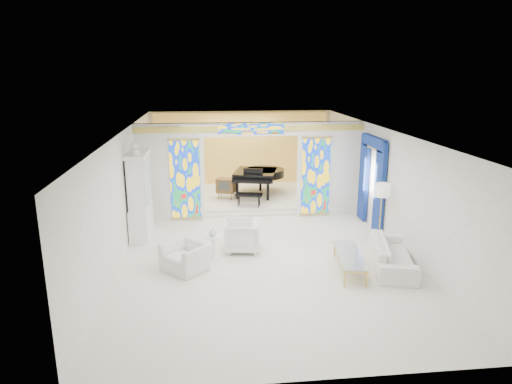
{
  "coord_description": "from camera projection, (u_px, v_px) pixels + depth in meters",
  "views": [
    {
      "loc": [
        -1.33,
        -11.77,
        4.51
      ],
      "look_at": [
        -0.04,
        0.2,
        1.3
      ],
      "focal_mm": 32.0,
      "sensor_mm": 36.0,
      "label": 1
    }
  ],
  "objects": [
    {
      "name": "gold_curtain_back",
      "position": [
        241.0,
        150.0,
        17.87
      ],
      "size": [
        6.7,
        0.1,
        2.9
      ],
      "primitive_type": "cube",
      "color": "#E5BF4F",
      "rests_on": "wall_back"
    },
    {
      "name": "wall_left",
      "position": [
        125.0,
        190.0,
        11.85
      ],
      "size": [
        0.02,
        12.0,
        3.0
      ],
      "primitive_type": "cube",
      "color": "silver",
      "rests_on": "floor"
    },
    {
      "name": "armchair_left",
      "position": [
        186.0,
        257.0,
        10.61
      ],
      "size": [
        1.31,
        1.31,
        0.64
      ],
      "primitive_type": "imported",
      "rotation": [
        0.0,
        0.0,
        -0.78
      ],
      "color": "white",
      "rests_on": "floor"
    },
    {
      "name": "side_table",
      "position": [
        213.0,
        243.0,
        11.25
      ],
      "size": [
        0.58,
        0.58,
        0.59
      ],
      "rotation": [
        0.0,
        0.0,
        -0.29
      ],
      "color": "white",
      "rests_on": "floor"
    },
    {
      "name": "tv_console",
      "position": [
        226.0,
        186.0,
        15.84
      ],
      "size": [
        0.73,
        0.62,
        0.71
      ],
      "rotation": [
        0.0,
        0.0,
        -0.38
      ],
      "color": "brown",
      "rests_on": "alcove_platform"
    },
    {
      "name": "floor",
      "position": [
        258.0,
        239.0,
        12.6
      ],
      "size": [
        12.0,
        12.0,
        0.0
      ],
      "primitive_type": "plane",
      "color": "white",
      "rests_on": "ground"
    },
    {
      "name": "grand_piano",
      "position": [
        259.0,
        174.0,
        16.34
      ],
      "size": [
        2.12,
        2.8,
        1.08
      ],
      "rotation": [
        0.0,
        0.0,
        -0.26
      ],
      "color": "black",
      "rests_on": "alcove_platform"
    },
    {
      "name": "vase",
      "position": [
        213.0,
        232.0,
        11.17
      ],
      "size": [
        0.23,
        0.23,
        0.21
      ],
      "primitive_type": "imported",
      "rotation": [
        0.0,
        0.0,
        -0.16
      ],
      "color": "white",
      "rests_on": "side_table"
    },
    {
      "name": "armchair_right",
      "position": [
        242.0,
        236.0,
        11.71
      ],
      "size": [
        0.98,
        0.96,
        0.8
      ],
      "primitive_type": "imported",
      "rotation": [
        0.0,
        0.0,
        -1.7
      ],
      "color": "white",
      "rests_on": "floor"
    },
    {
      "name": "wall_right",
      "position": [
        384.0,
        183.0,
        12.58
      ],
      "size": [
        0.02,
        12.0,
        3.0
      ],
      "primitive_type": "cube",
      "color": "silver",
      "rests_on": "floor"
    },
    {
      "name": "partition_wall",
      "position": [
        251.0,
        166.0,
        14.09
      ],
      "size": [
        7.0,
        0.22,
        3.0
      ],
      "color": "silver",
      "rests_on": "floor"
    },
    {
      "name": "sofa",
      "position": [
        393.0,
        254.0,
        10.74
      ],
      "size": [
        1.38,
        2.36,
        0.65
      ],
      "primitive_type": "imported",
      "rotation": [
        0.0,
        0.0,
        1.33
      ],
      "color": "white",
      "rests_on": "floor"
    },
    {
      "name": "stained_glass_left",
      "position": [
        185.0,
        180.0,
        13.87
      ],
      "size": [
        0.9,
        0.04,
        2.4
      ],
      "primitive_type": "cube",
      "color": "gold",
      "rests_on": "partition_wall"
    },
    {
      "name": "stained_glass_transom",
      "position": [
        251.0,
        129.0,
        13.69
      ],
      "size": [
        2.0,
        0.04,
        0.34
      ],
      "primitive_type": "cube",
      "color": "gold",
      "rests_on": "partition_wall"
    },
    {
      "name": "china_cabinet",
      "position": [
        140.0,
        196.0,
        12.54
      ],
      "size": [
        0.56,
        1.46,
        2.72
      ],
      "color": "white",
      "rests_on": "floor"
    },
    {
      "name": "wall_back",
      "position": [
        241.0,
        149.0,
        17.98
      ],
      "size": [
        7.0,
        0.02,
        3.0
      ],
      "primitive_type": "cube",
      "color": "silver",
      "rests_on": "floor"
    },
    {
      "name": "coffee_table",
      "position": [
        350.0,
        256.0,
        10.54
      ],
      "size": [
        0.81,
        1.86,
        0.4
      ],
      "rotation": [
        0.0,
        0.0,
        -0.15
      ],
      "color": "silver",
      "rests_on": "floor"
    },
    {
      "name": "stained_glass_right",
      "position": [
        316.0,
        176.0,
        14.3
      ],
      "size": [
        0.9,
        0.04,
        2.4
      ],
      "primitive_type": "cube",
      "color": "gold",
      "rests_on": "partition_wall"
    },
    {
      "name": "ceiling",
      "position": [
        258.0,
        131.0,
        11.83
      ],
      "size": [
        7.0,
        12.0,
        0.02
      ],
      "primitive_type": "cube",
      "color": "white",
      "rests_on": "wall_back"
    },
    {
      "name": "blue_drapes",
      "position": [
        372.0,
        175.0,
        13.22
      ],
      "size": [
        0.14,
        1.85,
        2.65
      ],
      "color": "navy",
      "rests_on": "wall_right"
    },
    {
      "name": "chandelier",
      "position": [
        251.0,
        129.0,
        15.81
      ],
      "size": [
        0.48,
        0.48,
        0.3
      ],
      "primitive_type": "cylinder",
      "color": "gold",
      "rests_on": "ceiling"
    },
    {
      "name": "wall_front",
      "position": [
        306.0,
        290.0,
        6.45
      ],
      "size": [
        7.0,
        0.02,
        3.0
      ],
      "primitive_type": "cube",
      "color": "silver",
      "rests_on": "floor"
    },
    {
      "name": "floor_lamp",
      "position": [
        382.0,
        193.0,
        11.83
      ],
      "size": [
        0.52,
        0.52,
        1.68
      ],
      "rotation": [
        0.0,
        0.0,
        -0.34
      ],
      "color": "gold",
      "rests_on": "floor"
    },
    {
      "name": "alcove_platform",
      "position": [
        246.0,
        197.0,
        16.52
      ],
      "size": [
        6.8,
        3.8,
        0.18
      ],
      "primitive_type": "cube",
      "color": "white",
      "rests_on": "floor"
    }
  ]
}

